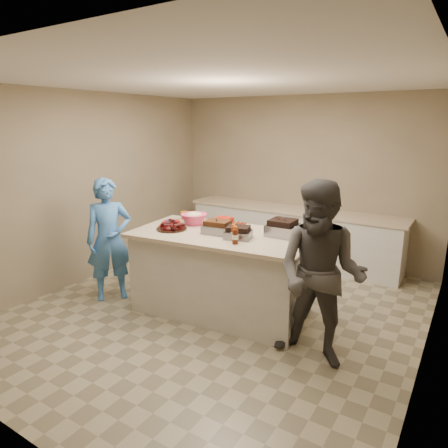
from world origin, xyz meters
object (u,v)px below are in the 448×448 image
Objects in this scene: island at (222,310)px; guest_gray at (315,359)px; roasting_pan at (282,235)px; bbq_bottle_a at (233,240)px; guest_blue at (114,297)px; plastic_cup at (184,219)px; rib_platter at (172,230)px; bbq_bottle_b at (235,244)px; coleslaw_bowl at (194,224)px; mustard_bottle at (215,226)px.

island is 1.19× the size of guest_gray.
bbq_bottle_a is at bearing -130.18° from roasting_pan.
island is 1.51m from guest_blue.
plastic_cup is at bearing 154.99° from bbq_bottle_a.
plastic_cup is (-0.21, 0.52, 0.00)m from rib_platter.
bbq_bottle_a reaches higher than guest_blue.
bbq_bottle_b is 1.32m from plastic_cup.
rib_platter is at bearing -168.86° from island.
coleslaw_bowl is 0.21× the size of guest_blue.
mustard_bottle reaches higher than island.
guest_blue is at bearing -163.39° from rib_platter.
plastic_cup is (-1.46, 0.04, 0.00)m from roasting_pan.
plastic_cup is at bearing 111.89° from rib_platter.
guest_gray is (2.16, -0.72, -1.00)m from plastic_cup.
bbq_bottle_a is at bearing -39.85° from island.
guest_gray is (0.70, -0.69, -1.00)m from roasting_pan.
bbq_bottle_a is (0.27, -0.18, 1.00)m from island.
bbq_bottle_a is 1.48m from guest_gray.
bbq_bottle_b reaches higher than rib_platter.
bbq_bottle_b is (0.96, -0.09, 0.00)m from rib_platter.
guest_gray is (1.35, -0.40, 0.00)m from island.
roasting_pan is 2.80× the size of mustard_bottle.
island is at bearing 17.62° from rib_platter.
rib_platter is (-0.60, -0.19, 1.00)m from island.
plastic_cup is 2.49m from guest_gray.
rib_platter is 1.34m from roasting_pan.
coleslaw_bowl is 0.87m from bbq_bottle_a.
plastic_cup is at bearing 170.63° from mustard_bottle.
bbq_bottle_b is at bearing -51.30° from bbq_bottle_a.
roasting_pan is at bearing -1.49° from plastic_cup.
bbq_bottle_a is at bearing 0.93° from rib_platter.
bbq_bottle_b is at bearing -27.04° from coleslaw_bowl.
mustard_bottle is (-0.90, -0.05, 0.00)m from roasting_pan.
roasting_pan is 0.97× the size of coleslaw_bowl.
roasting_pan reaches higher than guest_gray.
rib_platter is 3.31× the size of plastic_cup.
guest_gray is at bearing -16.72° from coleslaw_bowl.
rib_platter reaches higher than guest_blue.
guest_blue is 0.90× the size of guest_gray.
mustard_bottle is at bearing -9.37° from plastic_cup.
bbq_bottle_a is 1.56× the size of mustard_bottle.
bbq_bottle_b is 0.79m from mustard_bottle.
coleslaw_bowl is 0.33m from plastic_cup.
bbq_bottle_b is 0.12× the size of guest_blue.
island is 18.04× the size of mustard_bottle.
roasting_pan is 2.92× the size of plastic_cup.
plastic_cup is at bearing 151.58° from island.
island is at bearing -21.94° from plastic_cup.
bbq_bottle_a is 0.93× the size of bbq_bottle_b.
bbq_bottle_a is 2.00m from guest_blue.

